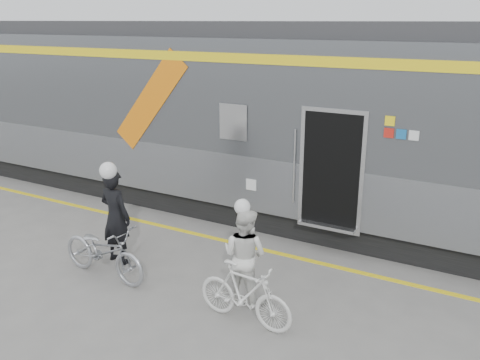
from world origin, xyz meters
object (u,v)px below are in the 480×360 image
Objects in this scene: man at (116,217)px; woman at (245,255)px; bicycle_right at (245,294)px; bicycle_left at (103,251)px.

woman is at bearing -177.41° from man.
man reaches higher than bicycle_right.
man is 0.95× the size of bicycle_left.
bicycle_right is at bearing -87.37° from bicycle_left.
bicycle_left is at bearing 113.72° from man.
man is 2.98m from bicycle_right.
woman is at bearing -74.52° from bicycle_left.
bicycle_left is 2.70m from bicycle_right.
woman is at bearing 32.32° from bicycle_right.
man is 1.14× the size of woman.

